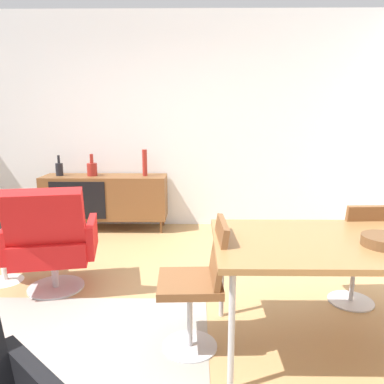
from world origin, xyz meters
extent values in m
plane|color=tan|center=(0.00, 0.00, 0.00)|extent=(8.32, 8.32, 0.00)
cube|color=white|center=(0.00, 2.60, 1.40)|extent=(6.80, 0.12, 2.80)
cube|color=brown|center=(-0.57, 2.30, 0.44)|extent=(1.60, 0.44, 0.56)
cube|color=black|center=(-0.87, 2.08, 0.44)|extent=(0.70, 0.01, 0.48)
cylinder|color=brown|center=(-1.31, 2.13, 0.08)|extent=(0.03, 0.03, 0.16)
cylinder|color=brown|center=(0.17, 2.13, 0.08)|extent=(0.03, 0.03, 0.16)
cylinder|color=brown|center=(-1.31, 2.47, 0.08)|extent=(0.03, 0.03, 0.16)
cylinder|color=brown|center=(0.17, 2.47, 0.08)|extent=(0.03, 0.03, 0.16)
cylinder|color=black|center=(-1.16, 2.30, 0.80)|extent=(0.09, 0.09, 0.16)
cylinder|color=black|center=(-1.16, 2.30, 0.93)|extent=(0.03, 0.03, 0.10)
cylinder|color=maroon|center=(-0.73, 2.30, 0.80)|extent=(0.13, 0.13, 0.16)
cylinder|color=maroon|center=(-0.73, 2.30, 0.94)|extent=(0.05, 0.05, 0.12)
cylinder|color=maroon|center=(-0.04, 2.30, 0.89)|extent=(0.06, 0.06, 0.34)
cube|color=olive|center=(1.53, -0.27, 0.72)|extent=(1.60, 0.90, 0.04)
cylinder|color=#B7B7BC|center=(0.81, -0.66, 0.35)|extent=(0.04, 0.04, 0.70)
cylinder|color=#B7B7BC|center=(0.81, 0.12, 0.35)|extent=(0.04, 0.04, 0.70)
cube|color=brown|center=(1.88, 0.35, 0.45)|extent=(0.42, 0.42, 0.05)
cube|color=brown|center=(1.90, 0.17, 0.67)|extent=(0.38, 0.11, 0.38)
cylinder|color=#B7B7BC|center=(1.88, 0.35, 0.21)|extent=(0.04, 0.04, 0.42)
cylinder|color=#B7B7BC|center=(1.88, 0.35, 0.01)|extent=(0.36, 0.36, 0.01)
cube|color=brown|center=(0.58, -0.27, 0.45)|extent=(0.42, 0.42, 0.05)
cube|color=brown|center=(0.76, -0.27, 0.67)|extent=(0.10, 0.38, 0.38)
cylinder|color=#B7B7BC|center=(0.58, -0.27, 0.21)|extent=(0.04, 0.04, 0.42)
cylinder|color=#B7B7BC|center=(0.58, -0.27, 0.01)|extent=(0.36, 0.36, 0.01)
cube|color=red|center=(-0.61, 0.56, 0.38)|extent=(0.70, 0.67, 0.20)
cube|color=red|center=(-0.56, 0.33, 0.69)|extent=(0.64, 0.38, 0.51)
cube|color=red|center=(-0.28, 0.63, 0.46)|extent=(0.16, 0.51, 0.28)
cube|color=red|center=(-0.93, 0.50, 0.46)|extent=(0.16, 0.51, 0.28)
cylinder|color=#B7B7BC|center=(-0.61, 0.56, 0.14)|extent=(0.06, 0.06, 0.28)
cylinder|color=#B7B7BC|center=(-0.61, 0.56, 0.01)|extent=(0.48, 0.48, 0.02)
cylinder|color=white|center=(-1.13, 0.70, 0.51)|extent=(0.44, 0.44, 0.02)
cylinder|color=white|center=(-1.13, 0.70, 0.25)|extent=(0.05, 0.05, 0.50)
cone|color=white|center=(-1.13, 0.70, 0.01)|extent=(0.32, 0.32, 0.02)
sphere|color=orange|center=(-1.09, 0.69, 0.59)|extent=(0.07, 0.07, 0.07)
cube|color=gray|center=(-0.39, -0.48, 0.00)|extent=(2.20, 1.70, 0.01)
camera|label=1|loc=(0.63, -2.45, 1.49)|focal=34.74mm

